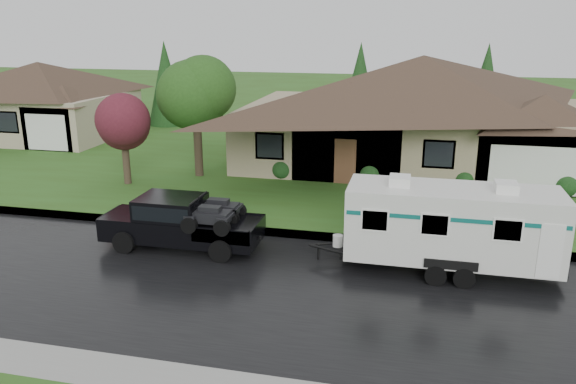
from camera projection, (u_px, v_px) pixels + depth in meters
The scene contains 11 objects.
ground at pixel (346, 267), 17.52m from camera, with size 140.00×140.00×0.00m, color #30541A.
road at pixel (337, 296), 15.65m from camera, with size 140.00×8.00×0.01m, color black.
curb at pixel (355, 239), 19.60m from camera, with size 140.00×0.50×0.15m, color gray.
lawn at pixel (380, 158), 31.49m from camera, with size 140.00×26.00×0.15m, color #30541A.
house_main at pixel (427, 98), 28.90m from camera, with size 19.44×10.80×6.90m.
house_far at pixel (42, 93), 36.13m from camera, with size 10.80×8.64×5.80m.
tree_left_green at pixel (196, 91), 26.36m from camera, with size 3.56×3.56×5.89m.
tree_red at pixel (123, 122), 25.33m from camera, with size 2.51×2.51×4.15m.
shrub_row at pixel (416, 175), 25.58m from camera, with size 13.60×1.00×1.00m.
pickup_truck at pixel (179, 221), 18.83m from camera, with size 5.31×2.02×1.77m.
travel_trailer at pixel (452, 224), 16.76m from camera, with size 6.55×2.30×2.94m.
Camera 1 is at (1.84, -16.09, 7.30)m, focal length 35.00 mm.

